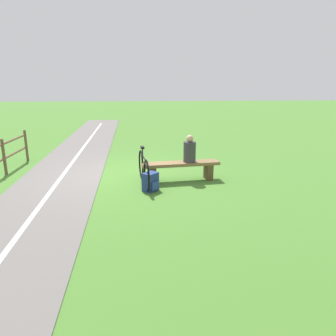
% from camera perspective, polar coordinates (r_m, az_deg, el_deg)
% --- Properties ---
extents(ground_plane, '(80.00, 80.00, 0.00)m').
position_cam_1_polar(ground_plane, '(8.73, -9.45, -1.32)').
color(ground_plane, '#477A2D').
extents(paved_path, '(3.33, 36.05, 0.02)m').
position_cam_1_polar(paved_path, '(5.39, -27.57, -13.49)').
color(paved_path, '#66605E').
rests_on(paved_path, ground_plane).
extents(path_centre_line, '(1.17, 31.99, 0.00)m').
position_cam_1_polar(path_centre_line, '(5.38, -27.59, -13.40)').
color(path_centre_line, silver).
rests_on(path_centre_line, paved_path).
extents(bench, '(2.04, 0.63, 0.50)m').
position_cam_1_polar(bench, '(8.04, 2.36, 0.07)').
color(bench, brown).
rests_on(bench, ground_plane).
extents(person_seated, '(0.35, 0.35, 0.70)m').
position_cam_1_polar(person_seated, '(8.00, 3.99, 3.24)').
color(person_seated, '#38383D').
rests_on(person_seated, bench).
extents(bicycle, '(0.27, 1.83, 0.94)m').
position_cam_1_polar(bicycle, '(7.77, -4.49, -0.15)').
color(bicycle, black).
rests_on(bicycle, ground_plane).
extents(backpack, '(0.42, 0.42, 0.44)m').
position_cam_1_polar(backpack, '(7.31, -3.21, -2.57)').
color(backpack, navy).
rests_on(backpack, ground_plane).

